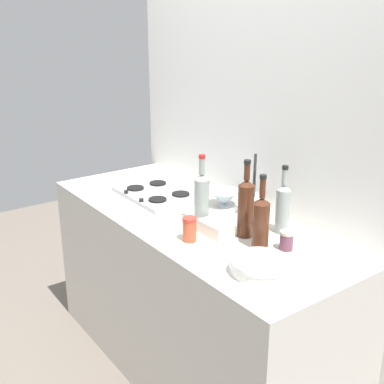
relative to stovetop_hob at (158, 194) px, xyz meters
name	(u,v)px	position (x,y,z in m)	size (l,w,h in m)	color
ground_plane	(192,365)	(0.34, -0.01, -0.91)	(6.00, 6.00, 0.00)	#6B6056
counter_block	(192,294)	(0.34, -0.01, -0.46)	(1.80, 0.70, 0.90)	beige
backsplash_panel	(251,142)	(0.34, 0.37, 0.30)	(1.90, 0.06, 2.43)	white
stovetop_hob	(158,194)	(0.00, 0.00, 0.00)	(0.46, 0.33, 0.04)	#B2B2B7
plate_stack	(261,266)	(0.97, -0.15, 0.01)	(0.24, 0.24, 0.05)	white
wine_bottle_leftmost	(246,207)	(0.68, 0.03, 0.13)	(0.07, 0.07, 0.35)	#472314
wine_bottle_mid_left	(202,198)	(0.46, -0.05, 0.12)	(0.07, 0.07, 0.34)	gray
wine_bottle_mid_right	(261,221)	(0.81, 0.00, 0.11)	(0.07, 0.07, 0.32)	#472314
wine_bottle_rightmost	(283,207)	(0.75, 0.19, 0.11)	(0.07, 0.07, 0.32)	gray
mixing_bowl	(225,198)	(0.34, 0.20, 0.03)	(0.17, 0.17, 0.08)	silver
butter_dish	(216,228)	(0.59, -0.07, 0.02)	(0.16, 0.10, 0.06)	silver
utensil_crock	(252,203)	(0.51, 0.23, 0.05)	(0.10, 0.10, 0.31)	silver
condiment_jar_front	(190,229)	(0.58, -0.20, 0.04)	(0.06, 0.06, 0.11)	#C64C2D
condiment_jar_rear	(287,240)	(0.89, 0.08, 0.03)	(0.06, 0.06, 0.08)	#66384C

